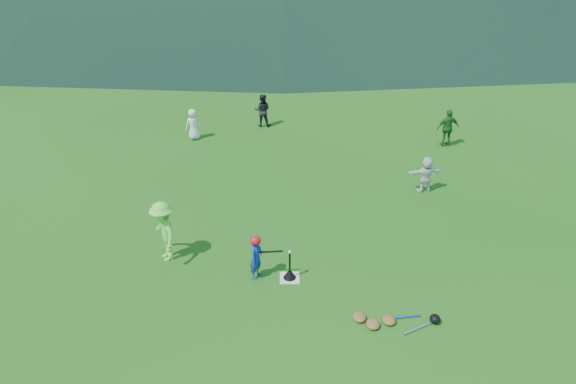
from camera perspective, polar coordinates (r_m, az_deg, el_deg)
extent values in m
plane|color=#194F12|center=(13.10, 0.17, -8.75)|extent=(120.00, 120.00, 0.00)
cube|color=silver|center=(13.09, 0.17, -8.72)|extent=(0.45, 0.45, 0.02)
sphere|color=white|center=(12.66, 0.18, -6.10)|extent=(0.08, 0.08, 0.08)
imported|color=#153697|center=(12.85, -3.25, -6.65)|extent=(0.40, 0.47, 1.09)
imported|color=#73E342|center=(13.62, -12.53, -3.94)|extent=(0.97, 1.15, 1.55)
imported|color=white|center=(20.19, -9.61, 6.80)|extent=(0.64, 0.56, 1.11)
imported|color=black|center=(21.05, -2.61, 8.29)|extent=(0.65, 0.53, 1.24)
imported|color=#1E6420|center=(20.07, 15.93, 6.29)|extent=(0.82, 0.45, 1.33)
imported|color=white|center=(16.88, 13.84, 1.76)|extent=(1.05, 0.48, 1.09)
cone|color=black|center=(13.03, 0.17, -8.37)|extent=(0.30, 0.30, 0.18)
cylinder|color=black|center=(12.83, 0.18, -7.16)|extent=(0.04, 0.04, 0.50)
ellipsoid|color=red|center=(12.58, -3.31, -4.93)|extent=(0.24, 0.26, 0.22)
cylinder|color=black|center=(12.74, -1.92, -6.09)|extent=(0.62, 0.06, 0.07)
ellipsoid|color=olive|center=(11.95, 8.62, -13.12)|extent=(0.28, 0.34, 0.13)
ellipsoid|color=olive|center=(12.10, 10.21, -12.66)|extent=(0.28, 0.34, 0.13)
ellipsoid|color=olive|center=(12.08, 7.27, -12.47)|extent=(0.28, 0.34, 0.13)
cylinder|color=silver|center=(12.08, 13.02, -13.33)|extent=(0.67, 0.38, 0.06)
cylinder|color=#263FA5|center=(12.29, 11.73, -12.31)|extent=(0.68, 0.15, 0.05)
ellipsoid|color=black|center=(12.28, 14.70, -12.36)|extent=(0.22, 0.24, 0.19)
cube|color=gray|center=(39.09, -0.62, 17.92)|extent=(70.00, 0.03, 1.20)
cube|color=yellow|center=(38.97, -0.62, 18.84)|extent=(70.00, 0.08, 0.08)
cylinder|color=gray|center=(39.09, -0.62, 17.92)|extent=(0.07, 0.07, 1.30)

